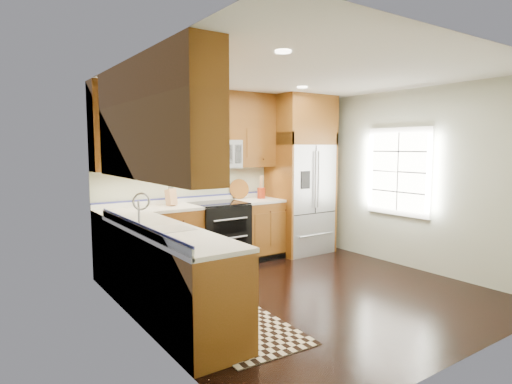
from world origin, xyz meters
TOP-DOWN VIEW (x-y plane):
  - ground at (0.00, 0.00)m, footprint 4.00×4.00m
  - wall_back at (0.00, 2.00)m, footprint 4.00×0.02m
  - wall_left at (-2.00, 0.00)m, footprint 0.02×4.00m
  - wall_right at (2.00, 0.00)m, footprint 0.02×4.00m
  - window at (1.98, 0.20)m, footprint 0.04×1.10m
  - base_cabinets at (-1.23, 0.90)m, footprint 2.85×3.00m
  - countertop at (-1.09, 1.01)m, footprint 2.86×3.01m
  - upper_cabinets at (-1.15, 1.09)m, footprint 2.85×3.00m
  - range at (-0.25, 1.67)m, footprint 0.76×0.67m
  - microwave at (-0.25, 1.80)m, footprint 0.76×0.40m
  - refrigerator at (1.30, 1.63)m, footprint 0.98×0.75m
  - sink_faucet at (-1.73, 0.23)m, footprint 0.54×0.44m
  - rug at (-1.20, -0.39)m, footprint 0.93×1.48m
  - knife_block at (-0.95, 1.79)m, footprint 0.12×0.16m
  - utensil_crock at (0.59, 1.76)m, footprint 0.15×0.15m
  - cutting_board at (0.28, 1.94)m, footprint 0.39×0.39m

SIDE VIEW (x-z plane):
  - ground at x=0.00m, z-range 0.00..0.00m
  - rug at x=-1.20m, z-range 0.00..0.01m
  - base_cabinets at x=-1.23m, z-range 0.00..0.90m
  - range at x=-0.25m, z-range 0.00..0.94m
  - countertop at x=-1.09m, z-range 0.90..0.94m
  - cutting_board at x=0.28m, z-range 0.94..0.96m
  - sink_faucet at x=-1.73m, z-range 0.81..1.18m
  - knife_block at x=-0.95m, z-range 0.91..1.21m
  - utensil_crock at x=0.59m, z-range 0.88..1.25m
  - wall_back at x=0.00m, z-range 0.00..2.60m
  - wall_left at x=-2.00m, z-range 0.00..2.60m
  - wall_right at x=2.00m, z-range 0.00..2.60m
  - refrigerator at x=1.30m, z-range 0.00..2.60m
  - window at x=1.98m, z-range 0.75..2.05m
  - microwave at x=-0.25m, z-range 1.45..1.87m
  - upper_cabinets at x=-1.15m, z-range 1.45..2.60m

